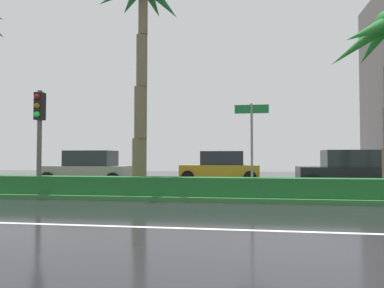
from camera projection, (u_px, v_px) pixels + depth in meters
ground_plane at (259, 195)px, 13.84m from camera, size 90.00×42.00×0.10m
near_lane_divider_stripe at (272, 231)px, 6.92m from camera, size 81.00×0.14×0.01m
median_strip at (260, 195)px, 12.85m from camera, size 85.50×4.00×0.15m
median_hedge at (262, 187)px, 11.48m from camera, size 76.50×0.70×0.60m
palm_tree_mid_left at (142, 16)px, 13.66m from camera, size 3.68×3.67×8.36m
traffic_signal_median_left at (39, 122)px, 12.59m from camera, size 0.28×0.43×3.57m
street_name_sign at (252, 136)px, 11.78m from camera, size 1.10×0.08×3.00m
car_in_traffic_leading at (89, 169)px, 18.14m from camera, size 4.30×2.02×1.72m
car_in_traffic_second at (221, 167)px, 20.09m from camera, size 4.30×2.02×1.72m
car_in_traffic_third at (348, 170)px, 16.28m from camera, size 4.30×2.02×1.72m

